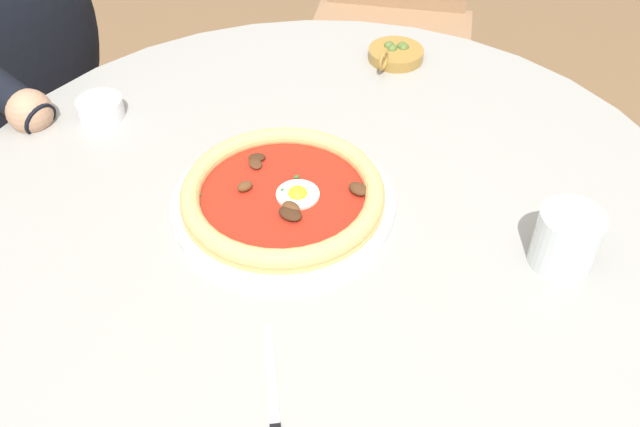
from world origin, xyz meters
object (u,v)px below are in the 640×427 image
at_px(cafe_chair_spare_near, 393,6).
at_px(olive_pan, 396,54).
at_px(pizza_on_plate, 283,195).
at_px(water_glass, 565,242).
at_px(ramekin_capers, 100,108).
at_px(diner_person, 35,129).
at_px(dining_table, 322,268).

bearing_deg(cafe_chair_spare_near, olive_pan, 36.52).
distance_m(pizza_on_plate, water_glass, 0.36).
xyz_separation_m(pizza_on_plate, ramekin_capers, (0.04, -0.35, -0.00)).
bearing_deg(diner_person, pizza_on_plate, 90.37).
xyz_separation_m(dining_table, ramekin_capers, (0.08, -0.39, 0.14)).
bearing_deg(water_glass, olive_pan, -119.20).
height_order(olive_pan, cafe_chair_spare_near, cafe_chair_spare_near).
bearing_deg(dining_table, cafe_chair_spare_near, -148.72).
relative_size(ramekin_capers, diner_person, 0.06).
relative_size(olive_pan, cafe_chair_spare_near, 0.14).
distance_m(water_glass, diner_person, 1.10).
height_order(pizza_on_plate, olive_pan, olive_pan).
bearing_deg(diner_person, ramekin_capers, 84.45).
xyz_separation_m(pizza_on_plate, water_glass, (-0.15, 0.32, 0.02)).
relative_size(dining_table, ramekin_capers, 14.88).
bearing_deg(ramekin_capers, pizza_on_plate, 96.70).
distance_m(ramekin_capers, cafe_chair_spare_near, 0.97).
relative_size(dining_table, diner_person, 0.91).
relative_size(pizza_on_plate, cafe_chair_spare_near, 0.34).
relative_size(pizza_on_plate, diner_person, 0.26).
distance_m(dining_table, water_glass, 0.35).
bearing_deg(dining_table, olive_pan, -156.91).
xyz_separation_m(ramekin_capers, cafe_chair_spare_near, (-0.94, -0.13, -0.22)).
distance_m(dining_table, diner_person, 0.78).
height_order(dining_table, pizza_on_plate, pizza_on_plate).
bearing_deg(ramekin_capers, water_glass, 106.04).
relative_size(dining_table, water_glass, 13.52).
bearing_deg(olive_pan, pizza_on_plate, 16.43).
bearing_deg(water_glass, ramekin_capers, -73.96).
height_order(diner_person, cafe_chair_spare_near, diner_person).
xyz_separation_m(water_glass, olive_pan, (-0.25, -0.44, -0.02)).
xyz_separation_m(olive_pan, cafe_chair_spare_near, (-0.50, -0.37, -0.21)).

